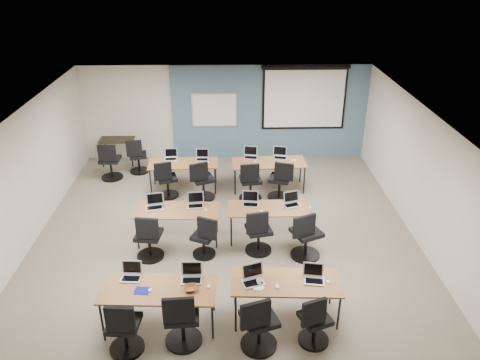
{
  "coord_description": "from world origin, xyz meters",
  "views": [
    {
      "loc": [
        0.09,
        -8.15,
        5.51
      ],
      "look_at": [
        0.31,
        0.4,
        1.26
      ],
      "focal_mm": 35.0,
      "sensor_mm": 36.0,
      "label": 1
    }
  ],
  "objects_px": {
    "task_chair_7": "(305,239)",
    "task_chair_8": "(167,182)",
    "training_table_back_left": "(183,165)",
    "task_chair_1": "(182,322)",
    "task_chair_2": "(258,327)",
    "utility_table": "(117,142)",
    "laptop_1": "(192,276)",
    "task_chair_3": "(314,324)",
    "projector_screen": "(304,95)",
    "task_chair_5": "(205,240)",
    "task_chair_0": "(124,331)",
    "laptop_10": "(251,155)",
    "training_table_back_right": "(269,164)",
    "task_chair_4": "(149,240)",
    "training_table_mid_right": "(268,210)",
    "whiteboard": "(214,110)",
    "task_chair_6": "(258,235)",
    "laptop_6": "(250,201)",
    "laptop_3": "(314,276)",
    "laptop_9": "(202,157)",
    "training_table_front_right": "(286,284)",
    "spare_chair_b": "(110,164)",
    "training_table_front_left": "(158,291)",
    "training_table_mid_left": "(177,212)",
    "spare_chair_a": "(138,159)",
    "laptop_2": "(253,278)",
    "task_chair_11": "(280,183)",
    "laptop_11": "(280,155)",
    "laptop_7": "(292,202)"
  },
  "relations": [
    {
      "from": "task_chair_7",
      "to": "task_chair_8",
      "type": "bearing_deg",
      "value": 114.95
    },
    {
      "from": "training_table_back_left",
      "to": "task_chair_1",
      "type": "relative_size",
      "value": 1.62
    },
    {
      "from": "training_table_back_left",
      "to": "task_chair_2",
      "type": "distance_m",
      "value": 5.57
    },
    {
      "from": "task_chair_1",
      "to": "utility_table",
      "type": "height_order",
      "value": "task_chair_1"
    },
    {
      "from": "laptop_1",
      "to": "task_chair_3",
      "type": "bearing_deg",
      "value": -20.69
    },
    {
      "from": "projector_screen",
      "to": "task_chair_5",
      "type": "height_order",
      "value": "projector_screen"
    },
    {
      "from": "task_chair_0",
      "to": "training_table_back_left",
      "type": "bearing_deg",
      "value": 90.54
    },
    {
      "from": "task_chair_0",
      "to": "laptop_10",
      "type": "bearing_deg",
      "value": 74.63
    },
    {
      "from": "training_table_back_right",
      "to": "training_table_back_left",
      "type": "bearing_deg",
      "value": 176.89
    },
    {
      "from": "task_chair_4",
      "to": "laptop_10",
      "type": "bearing_deg",
      "value": 65.05
    },
    {
      "from": "training_table_mid_right",
      "to": "utility_table",
      "type": "xyz_separation_m",
      "value": [
        -3.92,
        3.91,
        -0.02
      ]
    },
    {
      "from": "task_chair_4",
      "to": "whiteboard",
      "type": "bearing_deg",
      "value": 84.51
    },
    {
      "from": "task_chair_5",
      "to": "utility_table",
      "type": "distance_m",
      "value": 5.25
    },
    {
      "from": "training_table_back_left",
      "to": "training_table_back_right",
      "type": "distance_m",
      "value": 2.14
    },
    {
      "from": "task_chair_5",
      "to": "task_chair_6",
      "type": "distance_m",
      "value": 1.07
    },
    {
      "from": "laptop_1",
      "to": "task_chair_7",
      "type": "relative_size",
      "value": 0.32
    },
    {
      "from": "laptop_6",
      "to": "laptop_3",
      "type": "bearing_deg",
      "value": -63.54
    },
    {
      "from": "training_table_mid_right",
      "to": "laptop_1",
      "type": "bearing_deg",
      "value": -122.45
    },
    {
      "from": "training_table_back_left",
      "to": "laptop_9",
      "type": "relative_size",
      "value": 5.35
    },
    {
      "from": "training_table_front_right",
      "to": "spare_chair_b",
      "type": "bearing_deg",
      "value": 129.88
    },
    {
      "from": "spare_chair_b",
      "to": "training_table_front_left",
      "type": "bearing_deg",
      "value": -67.53
    },
    {
      "from": "projector_screen",
      "to": "training_table_mid_left",
      "type": "height_order",
      "value": "projector_screen"
    },
    {
      "from": "task_chair_5",
      "to": "spare_chair_b",
      "type": "distance_m",
      "value": 4.43
    },
    {
      "from": "training_table_back_right",
      "to": "laptop_10",
      "type": "distance_m",
      "value": 0.56
    },
    {
      "from": "laptop_10",
      "to": "spare_chair_a",
      "type": "xyz_separation_m",
      "value": [
        -3.03,
        0.69,
        -0.38
      ]
    },
    {
      "from": "laptop_3",
      "to": "task_chair_6",
      "type": "bearing_deg",
      "value": 122.34
    },
    {
      "from": "projector_screen",
      "to": "training_table_back_left",
      "type": "xyz_separation_m",
      "value": [
        -3.25,
        -1.95,
        -1.2
      ]
    },
    {
      "from": "whiteboard",
      "to": "task_chair_2",
      "type": "distance_m",
      "value": 7.42
    },
    {
      "from": "task_chair_6",
      "to": "laptop_10",
      "type": "relative_size",
      "value": 2.89
    },
    {
      "from": "training_table_back_right",
      "to": "task_chair_2",
      "type": "height_order",
      "value": "task_chair_2"
    },
    {
      "from": "task_chair_0",
      "to": "training_table_front_right",
      "type": "bearing_deg",
      "value": 20.86
    },
    {
      "from": "spare_chair_a",
      "to": "spare_chair_b",
      "type": "xyz_separation_m",
      "value": [
        -0.65,
        -0.37,
        0.02
      ]
    },
    {
      "from": "task_chair_5",
      "to": "task_chair_7",
      "type": "height_order",
      "value": "task_chair_7"
    },
    {
      "from": "training_table_back_left",
      "to": "spare_chair_b",
      "type": "xyz_separation_m",
      "value": [
        -1.98,
        0.64,
        -0.25
      ]
    },
    {
      "from": "task_chair_6",
      "to": "spare_chair_b",
      "type": "xyz_separation_m",
      "value": [
        -3.68,
        3.46,
        0.01
      ]
    },
    {
      "from": "laptop_3",
      "to": "laptop_10",
      "type": "height_order",
      "value": "laptop_10"
    },
    {
      "from": "training_table_front_left",
      "to": "task_chair_6",
      "type": "bearing_deg",
      "value": 52.28
    },
    {
      "from": "laptop_2",
      "to": "task_chair_4",
      "type": "height_order",
      "value": "task_chair_4"
    },
    {
      "from": "whiteboard",
      "to": "task_chair_11",
      "type": "xyz_separation_m",
      "value": [
        1.63,
        -2.54,
        -1.02
      ]
    },
    {
      "from": "task_chair_11",
      "to": "spare_chair_a",
      "type": "xyz_separation_m",
      "value": [
        -3.71,
        1.59,
        -0.02
      ]
    },
    {
      "from": "training_table_front_right",
      "to": "laptop_11",
      "type": "bearing_deg",
      "value": 88.01
    },
    {
      "from": "task_chair_0",
      "to": "laptop_7",
      "type": "distance_m",
      "value": 4.32
    },
    {
      "from": "training_table_mid_left",
      "to": "utility_table",
      "type": "bearing_deg",
      "value": 120.47
    },
    {
      "from": "task_chair_2",
      "to": "task_chair_3",
      "type": "distance_m",
      "value": 0.86
    },
    {
      "from": "training_table_front_left",
      "to": "task_chair_0",
      "type": "relative_size",
      "value": 1.8
    },
    {
      "from": "task_chair_0",
      "to": "whiteboard",
      "type": "bearing_deg",
      "value": 86.04
    },
    {
      "from": "training_table_front_right",
      "to": "task_chair_0",
      "type": "relative_size",
      "value": 1.74
    },
    {
      "from": "task_chair_0",
      "to": "utility_table",
      "type": "xyz_separation_m",
      "value": [
        -1.53,
        6.97,
        0.24
      ]
    },
    {
      "from": "task_chair_7",
      "to": "spare_chair_a",
      "type": "xyz_separation_m",
      "value": [
        -3.94,
        4.03,
        -0.03
      ]
    },
    {
      "from": "task_chair_3",
      "to": "task_chair_4",
      "type": "height_order",
      "value": "task_chair_4"
    }
  ]
}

